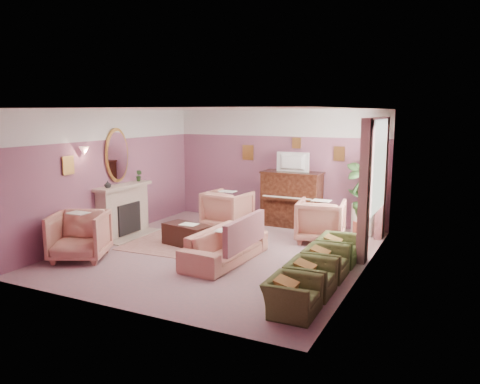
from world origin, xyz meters
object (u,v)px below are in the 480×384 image
at_px(piano, 292,200).
at_px(olive_chair_b, 311,272).
at_px(floral_armchair_front, 79,233).
at_px(olive_chair_d, 338,245).
at_px(floral_armchair_right, 321,219).
at_px(olive_chair_a, 292,290).
at_px(coffee_table, 187,235).
at_px(floral_armchair_left, 228,208).
at_px(side_table, 363,219).
at_px(sofa, 225,240).
at_px(television, 292,161).
at_px(olive_chair_c, 326,257).

distance_m(piano, olive_chair_b, 4.31).
xyz_separation_m(floral_armchair_front, olive_chair_d, (4.41, 1.92, -0.16)).
bearing_deg(floral_armchair_right, olive_chair_a, -79.40).
xyz_separation_m(coffee_table, floral_armchair_right, (2.40, 1.52, 0.28)).
distance_m(floral_armchair_left, olive_chair_b, 4.30).
relative_size(olive_chair_a, side_table, 1.11).
xyz_separation_m(piano, floral_armchair_left, (-1.29, -0.88, -0.15)).
bearing_deg(olive_chair_d, olive_chair_b, -90.00).
bearing_deg(floral_armchair_right, olive_chair_b, -76.50).
relative_size(floral_armchair_left, olive_chair_d, 1.29).
xyz_separation_m(piano, sofa, (-0.16, -3.13, -0.24)).
relative_size(floral_armchair_right, olive_chair_a, 1.29).
xyz_separation_m(floral_armchair_right, olive_chair_b, (0.70, -2.90, -0.16)).
relative_size(coffee_table, olive_chair_d, 1.29).
xyz_separation_m(television, floral_armchair_right, (1.03, -0.99, -1.10)).
bearing_deg(coffee_table, side_table, 38.65).
relative_size(piano, olive_chair_d, 1.80).
relative_size(television, floral_armchair_right, 0.80).
bearing_deg(sofa, side_table, 58.13).
bearing_deg(olive_chair_c, piano, 119.04).
height_order(floral_armchair_front, olive_chair_b, floral_armchair_front).
distance_m(television, floral_armchair_right, 1.80).
bearing_deg(side_table, olive_chair_d, -90.04).
bearing_deg(floral_armchair_front, olive_chair_c, 13.98).
xyz_separation_m(floral_armchair_left, floral_armchair_right, (2.32, -0.16, 0.00)).
bearing_deg(piano, floral_armchair_left, -145.60).
height_order(sofa, floral_armchair_front, floral_armchair_front).
xyz_separation_m(sofa, floral_armchair_right, (1.20, 2.09, 0.09)).
height_order(piano, coffee_table, piano).
height_order(piano, floral_armchair_left, piano).
height_order(floral_armchair_front, olive_chair_a, floral_armchair_front).
height_order(floral_armchair_front, olive_chair_c, floral_armchair_front).
bearing_deg(floral_armchair_right, side_table, 54.02).
height_order(piano, olive_chair_d, piano).
relative_size(floral_armchair_left, side_table, 1.43).
bearing_deg(floral_armchair_left, side_table, 14.95).
distance_m(television, side_table, 2.14).
distance_m(television, olive_chair_a, 5.17).
xyz_separation_m(floral_armchair_left, olive_chair_b, (3.02, -3.06, -0.16)).
distance_m(piano, television, 0.95).
relative_size(floral_armchair_left, olive_chair_c, 1.29).
bearing_deg(sofa, floral_armchair_left, 116.54).
bearing_deg(side_table, floral_armchair_right, -125.98).
xyz_separation_m(sofa, floral_armchair_front, (-2.52, -1.09, 0.09)).
bearing_deg(olive_chair_d, floral_armchair_front, -156.50).
bearing_deg(olive_chair_a, floral_armchair_left, 127.90).
relative_size(piano, sofa, 0.69).
bearing_deg(floral_armchair_right, floral_armchair_left, 176.17).
relative_size(sofa, olive_chair_b, 2.60).
relative_size(olive_chair_d, side_table, 1.11).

